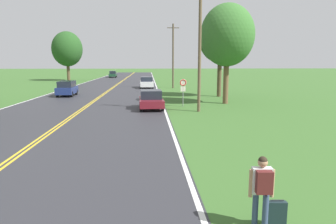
% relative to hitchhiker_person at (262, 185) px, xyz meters
% --- Properties ---
extents(hitchhiker_person, '(0.58, 0.43, 1.71)m').
position_rel_hitchhiker_person_xyz_m(hitchhiker_person, '(0.00, 0.00, 0.00)').
color(hitchhiker_person, '#38476B').
rests_on(hitchhiker_person, ground).
extents(suitcase, '(0.46, 0.17, 0.68)m').
position_rel_hitchhiker_person_xyz_m(suitcase, '(0.38, 0.01, -0.73)').
color(suitcase, '#19282D').
rests_on(suitcase, ground).
extents(traffic_sign, '(0.60, 0.10, 2.40)m').
position_rel_hitchhiker_person_xyz_m(traffic_sign, '(0.47, 19.62, 0.75)').
color(traffic_sign, gray).
rests_on(traffic_sign, ground).
extents(utility_pole_midground, '(1.80, 0.24, 9.70)m').
position_rel_hitchhiker_person_xyz_m(utility_pole_midground, '(1.40, 16.82, 3.96)').
color(utility_pole_midground, brown).
rests_on(utility_pole_midground, ground).
extents(utility_pole_far, '(1.80, 0.24, 9.48)m').
position_rel_hitchhiker_person_xyz_m(utility_pole_far, '(1.20, 39.01, 3.85)').
color(utility_pole_far, brown).
rests_on(utility_pole_far, ground).
extents(tree_left_verge, '(4.92, 4.92, 9.12)m').
position_rel_hitchhiker_person_xyz_m(tree_left_verge, '(4.69, 21.32, 5.21)').
color(tree_left_verge, brown).
rests_on(tree_left_verge, ground).
extents(tree_mid_treeline, '(6.37, 6.37, 10.37)m').
position_rel_hitchhiker_person_xyz_m(tree_mid_treeline, '(-19.67, 59.88, 5.63)').
color(tree_mid_treeline, brown).
rests_on(tree_mid_treeline, ground).
extents(tree_far_back, '(4.77, 4.77, 9.26)m').
position_rel_hitchhiker_person_xyz_m(tree_far_back, '(5.49, 27.29, 5.43)').
color(tree_far_back, brown).
rests_on(tree_far_back, ground).
extents(car_maroon_sedan_approaching, '(2.09, 4.02, 1.56)m').
position_rel_hitchhiker_person_xyz_m(car_maroon_sedan_approaching, '(-2.34, 18.43, -0.26)').
color(car_maroon_sedan_approaching, black).
rests_on(car_maroon_sedan_approaching, ground).
extents(car_dark_blue_suv_mid_near, '(1.86, 3.94, 1.74)m').
position_rel_hitchhiker_person_xyz_m(car_dark_blue_suv_mid_near, '(-11.92, 28.89, -0.14)').
color(car_dark_blue_suv_mid_near, black).
rests_on(car_dark_blue_suv_mid_near, ground).
extents(car_white_sedan_mid_far, '(2.15, 4.93, 1.69)m').
position_rel_hitchhiker_person_xyz_m(car_white_sedan_mid_far, '(-2.82, 39.57, -0.19)').
color(car_white_sedan_mid_far, black).
rests_on(car_white_sedan_mid_far, ground).
extents(car_dark_green_sedan_receding, '(1.89, 4.61, 1.69)m').
position_rel_hitchhiker_person_xyz_m(car_dark_green_sedan_receding, '(-11.73, 73.43, -0.19)').
color(car_dark_green_sedan_receding, black).
rests_on(car_dark_green_sedan_receding, ground).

